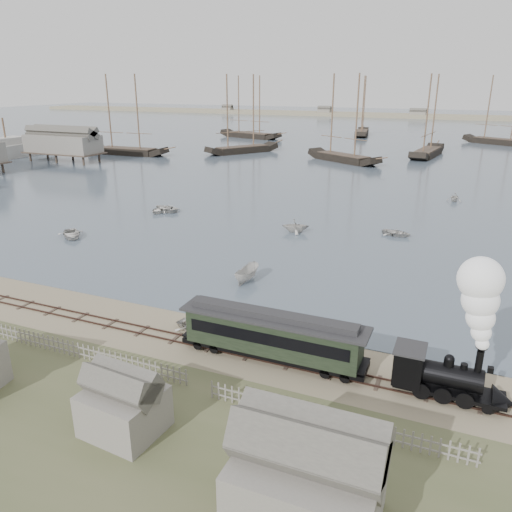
% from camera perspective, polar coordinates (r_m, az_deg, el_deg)
% --- Properties ---
extents(ground, '(600.00, 600.00, 0.00)m').
position_cam_1_polar(ground, '(39.33, -6.40, -8.34)').
color(ground, tan).
rests_on(ground, ground).
extents(harbor_water, '(600.00, 336.00, 0.06)m').
position_cam_1_polar(harbor_water, '(201.73, 18.42, 13.27)').
color(harbor_water, '#4D5D6E').
rests_on(harbor_water, ground).
extents(rail_track, '(120.00, 1.80, 0.16)m').
position_cam_1_polar(rail_track, '(37.80, -7.90, -9.56)').
color(rail_track, '#3D2821').
rests_on(rail_track, ground).
extents(picket_fence_west, '(19.00, 0.10, 1.20)m').
position_cam_1_polar(picket_fence_west, '(38.00, -20.46, -10.62)').
color(picket_fence_west, gray).
rests_on(picket_fence_west, ground).
extents(picket_fence_east, '(15.00, 0.10, 1.20)m').
position_cam_1_polar(picket_fence_east, '(29.49, 8.74, -19.03)').
color(picket_fence_east, gray).
rests_on(picket_fence_east, ground).
extents(shed_mid, '(4.00, 3.50, 3.60)m').
position_cam_1_polar(shed_mid, '(30.03, -14.63, -18.71)').
color(shed_mid, gray).
rests_on(shed_mid, ground).
extents(far_spit, '(500.00, 20.00, 1.80)m').
position_cam_1_polar(far_spit, '(281.28, 20.04, 14.56)').
color(far_spit, tan).
rests_on(far_spit, ground).
extents(locomotive, '(7.01, 2.62, 8.74)m').
position_cam_1_polar(locomotive, '(31.54, 23.17, -9.03)').
color(locomotive, black).
rests_on(locomotive, ground).
extents(passenger_coach, '(13.01, 2.51, 3.16)m').
position_cam_1_polar(passenger_coach, '(34.21, 1.88, -8.91)').
color(passenger_coach, black).
rests_on(passenger_coach, ground).
extents(beached_dinghy, '(3.03, 3.77, 0.69)m').
position_cam_1_polar(beached_dinghy, '(39.04, -6.87, -8.01)').
color(beached_dinghy, beige).
rests_on(beached_dinghy, ground).
extents(rowboat_0, '(5.14, 5.21, 0.89)m').
position_cam_1_polar(rowboat_0, '(65.13, -20.35, 2.37)').
color(rowboat_0, beige).
rests_on(rowboat_0, harbor_water).
extents(rowboat_1, '(3.76, 4.06, 1.77)m').
position_cam_1_polar(rowboat_1, '(63.30, 4.54, 3.49)').
color(rowboat_1, beige).
rests_on(rowboat_1, harbor_water).
extents(rowboat_2, '(3.86, 1.70, 1.46)m').
position_cam_1_polar(rowboat_2, '(47.63, -1.07, -2.08)').
color(rowboat_2, beige).
rests_on(rowboat_2, harbor_water).
extents(rowboat_3, '(3.25, 4.04, 0.74)m').
position_cam_1_polar(rowboat_3, '(64.24, 15.76, 2.57)').
color(rowboat_3, beige).
rests_on(rowboat_3, harbor_water).
extents(rowboat_4, '(3.74, 3.63, 1.50)m').
position_cam_1_polar(rowboat_4, '(54.40, 23.61, -0.96)').
color(rowboat_4, beige).
rests_on(rowboat_4, harbor_water).
extents(rowboat_6, '(4.16, 5.02, 0.90)m').
position_cam_1_polar(rowboat_6, '(74.98, -10.29, 5.42)').
color(rowboat_6, beige).
rests_on(rowboat_6, harbor_water).
extents(rowboat_7, '(3.06, 2.76, 1.42)m').
position_cam_1_polar(rowboat_7, '(85.76, 21.75, 6.27)').
color(rowboat_7, beige).
rests_on(rowboat_7, harbor_water).
extents(rowboat_8, '(3.85, 2.75, 0.80)m').
position_cam_1_polar(rowboat_8, '(74.40, -10.94, 5.23)').
color(rowboat_8, beige).
rests_on(rowboat_8, harbor_water).
extents(schooner_0, '(22.50, 5.76, 20.00)m').
position_cam_1_polar(schooner_0, '(135.73, -14.79, 15.34)').
color(schooner_0, black).
rests_on(schooner_0, harbor_water).
extents(schooner_1, '(15.37, 20.14, 20.00)m').
position_cam_1_polar(schooner_1, '(134.80, -1.62, 15.92)').
color(schooner_1, black).
rests_on(schooner_1, harbor_water).
extents(schooner_2, '(20.18, 14.97, 20.00)m').
position_cam_1_polar(schooner_2, '(121.29, 10.17, 15.25)').
color(schooner_2, black).
rests_on(schooner_2, harbor_water).
extents(schooner_3, '(7.74, 22.05, 20.00)m').
position_cam_1_polar(schooner_3, '(135.74, 19.39, 14.90)').
color(schooner_3, black).
rests_on(schooner_3, harbor_water).
extents(schooner_6, '(23.61, 11.05, 20.00)m').
position_cam_1_polar(schooner_6, '(171.76, -0.69, 16.67)').
color(schooner_6, black).
rests_on(schooner_6, harbor_water).
extents(schooner_7, '(7.17, 19.71, 20.00)m').
position_cam_1_polar(schooner_7, '(182.46, 12.20, 16.42)').
color(schooner_7, black).
rests_on(schooner_7, harbor_water).
extents(schooner_8, '(20.75, 14.07, 20.00)m').
position_cam_1_polar(schooner_8, '(170.16, 26.38, 14.73)').
color(schooner_8, black).
rests_on(schooner_8, harbor_water).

